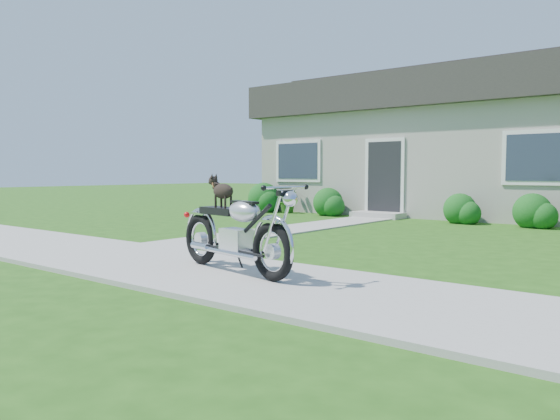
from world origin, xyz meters
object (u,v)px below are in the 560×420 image
object	(u,v)px
potted_plant_left	(288,200)
potted_plant_right	(468,209)
house	(476,142)
motorcycle_with_dog	(235,231)

from	to	relation	value
potted_plant_left	potted_plant_right	size ratio (longest dim) A/B	1.11
potted_plant_left	potted_plant_right	xyz separation A→B (m)	(5.58, 0.00, -0.04)
house	motorcycle_with_dog	size ratio (longest dim) A/B	5.72
potted_plant_left	motorcycle_with_dog	world-z (taller)	motorcycle_with_dog
potted_plant_left	potted_plant_right	distance (m)	5.58
potted_plant_left	motorcycle_with_dog	distance (m)	10.23
potted_plant_right	motorcycle_with_dog	distance (m)	8.47
potted_plant_right	motorcycle_with_dog	size ratio (longest dim) A/B	0.33
potted_plant_left	motorcycle_with_dog	bearing A→B (deg)	-55.86
house	potted_plant_right	size ratio (longest dim) A/B	17.50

